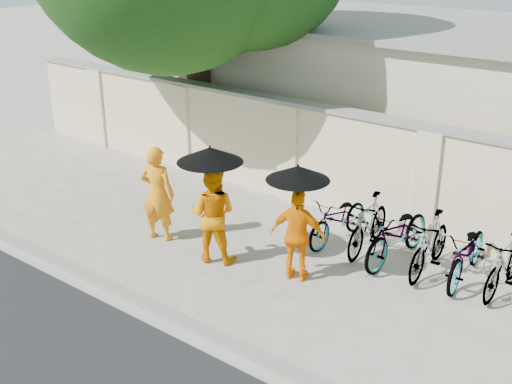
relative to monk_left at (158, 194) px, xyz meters
The scene contains 15 objects.
ground 1.96m from the monk_left, ahead, with size 80.00×80.00×0.00m, color #B0A79C.
kerb 2.62m from the monk_left, 45.57° to the right, with size 40.00×0.16×0.12m, color gray.
compound_wall 4.16m from the monk_left, 48.67° to the left, with size 20.00×0.30×2.00m, color beige.
building_behind 7.90m from the monk_left, 61.58° to the left, with size 14.00×6.00×3.20m, color beige.
monk_left is the anchor object (origin of this frame).
monk_center 1.31m from the monk_left, ahead, with size 0.82×0.64×1.68m, color orange.
parasol_center 1.71m from the monk_left, ahead, with size 1.08×1.08×1.08m.
monk_right 2.84m from the monk_left, ahead, with size 0.90×0.37×1.54m, color #FF8500.
parasol_right 3.01m from the monk_left, ahead, with size 0.98×0.98×1.09m.
bike_0 3.27m from the monk_left, 35.75° to the left, with size 0.58×1.68×0.88m, color #91909C.
bike_1 3.75m from the monk_left, 30.62° to the left, with size 0.47×1.67×1.00m, color #91909C.
bike_2 4.24m from the monk_left, 26.13° to the left, with size 0.66×1.89×0.99m, color #91909C.
bike_3 4.75m from the monk_left, 22.44° to the left, with size 0.47×1.67×1.00m, color #91909C.
bike_4 5.35m from the monk_left, 21.42° to the left, with size 0.62×1.78×0.94m, color #91909C.
bike_5 5.89m from the monk_left, 19.13° to the left, with size 0.45×1.59×0.95m, color #91909C.
Camera 1 is at (6.13, -7.19, 5.15)m, focal length 45.00 mm.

